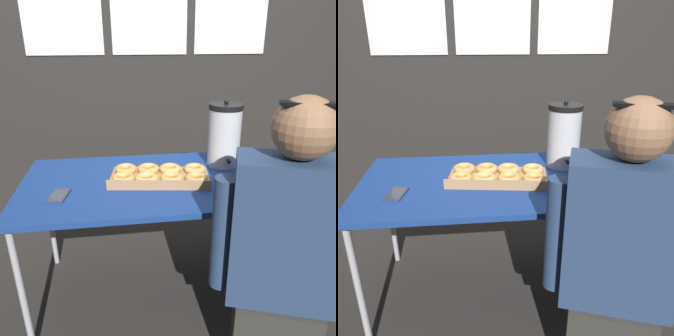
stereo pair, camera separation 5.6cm
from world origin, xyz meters
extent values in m
plane|color=#2D2B28|center=(0.00, 0.00, 0.00)|extent=(12.00, 12.00, 0.00)
cube|color=#282623|center=(0.00, 1.19, 1.32)|extent=(6.00, 0.10, 2.65)
cube|color=white|center=(-0.64, 1.13, 1.64)|extent=(0.57, 0.01, 0.72)
cube|color=white|center=(0.00, 1.13, 1.64)|extent=(0.57, 0.01, 0.72)
cube|color=white|center=(0.64, 1.13, 1.64)|extent=(0.57, 0.01, 0.72)
cube|color=navy|center=(0.00, 0.00, 0.71)|extent=(1.55, 0.76, 0.03)
cylinder|color=#ADADB2|center=(-0.73, -0.33, 0.35)|extent=(0.03, 0.03, 0.70)
cylinder|color=#ADADB2|center=(0.73, -0.33, 0.35)|extent=(0.03, 0.03, 0.70)
cylinder|color=#ADADB2|center=(-0.73, 0.33, 0.35)|extent=(0.03, 0.03, 0.70)
cylinder|color=#ADADB2|center=(0.73, 0.33, 0.35)|extent=(0.03, 0.03, 0.70)
cube|color=tan|center=(-0.06, 0.00, 0.73)|extent=(0.55, 0.34, 0.02)
cube|color=tan|center=(-0.08, -0.13, 0.76)|extent=(0.51, 0.08, 0.04)
torus|color=#DBA356|center=(-0.25, -0.04, 0.76)|extent=(0.12, 0.12, 0.03)
torus|color=#E5AD60|center=(-0.14, -0.06, 0.76)|extent=(0.16, 0.16, 0.03)
torus|color=#DBA357|center=(-0.01, -0.07, 0.76)|extent=(0.16, 0.16, 0.03)
torus|color=tan|center=(0.11, -0.09, 0.76)|extent=(0.16, 0.16, 0.03)
torus|color=tan|center=(-0.24, 0.08, 0.76)|extent=(0.16, 0.16, 0.03)
torus|color=tan|center=(-0.12, 0.07, 0.76)|extent=(0.16, 0.16, 0.03)
torus|color=#DCA458|center=(0.00, 0.05, 0.76)|extent=(0.15, 0.15, 0.03)
torus|color=#DFA75A|center=(0.13, 0.03, 0.76)|extent=(0.16, 0.16, 0.03)
cylinder|color=silver|center=(0.33, 0.16, 0.89)|extent=(0.18, 0.18, 0.33)
cylinder|color=black|center=(0.33, 0.16, 1.06)|extent=(0.19, 0.19, 0.03)
sphere|color=black|center=(0.33, 0.16, 1.09)|extent=(0.03, 0.03, 0.03)
cylinder|color=black|center=(0.33, 0.06, 0.78)|extent=(0.02, 0.05, 0.02)
cube|color=#2D334C|center=(-0.56, -0.13, 0.73)|extent=(0.10, 0.15, 0.01)
cube|color=#2D333D|center=(-0.56, -0.13, 0.73)|extent=(0.09, 0.13, 0.00)
cube|color=#33332D|center=(0.35, -0.59, 0.22)|extent=(0.39, 0.33, 0.44)
cube|color=navy|center=(0.35, -0.59, 0.74)|extent=(0.46, 0.31, 0.60)
sphere|color=#8E6647|center=(0.35, -0.59, 1.15)|extent=(0.22, 0.22, 0.22)
cube|color=black|center=(0.34, -0.62, 1.23)|extent=(0.19, 0.10, 0.01)
cylinder|color=navy|center=(0.13, -0.52, 0.71)|extent=(0.09, 0.09, 0.48)
camera|label=1|loc=(-0.24, -1.56, 1.43)|focal=35.00mm
camera|label=2|loc=(-0.18, -1.57, 1.43)|focal=35.00mm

